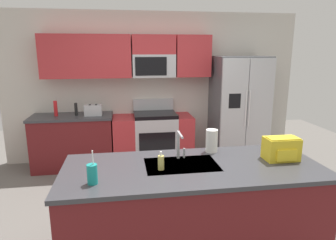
# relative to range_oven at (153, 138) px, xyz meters

# --- Properties ---
(ground_plane) EXTENTS (9.00, 9.00, 0.00)m
(ground_plane) POSITION_rel_range_oven_xyz_m (0.06, -1.80, -0.44)
(ground_plane) COLOR #66605B
(ground_plane) RESTS_ON ground
(kitchen_wall_unit) EXTENTS (5.20, 0.43, 2.60)m
(kitchen_wall_unit) POSITION_rel_range_oven_xyz_m (-0.08, 0.28, 1.03)
(kitchen_wall_unit) COLOR beige
(kitchen_wall_unit) RESTS_ON ground
(back_counter) EXTENTS (1.32, 0.63, 0.90)m
(back_counter) POSITION_rel_range_oven_xyz_m (-1.35, -0.00, 0.01)
(back_counter) COLOR maroon
(back_counter) RESTS_ON ground
(range_oven) EXTENTS (1.36, 0.61, 1.10)m
(range_oven) POSITION_rel_range_oven_xyz_m (0.00, 0.00, 0.00)
(range_oven) COLOR #B7BABF
(range_oven) RESTS_ON ground
(refrigerator) EXTENTS (0.90, 0.76, 1.85)m
(refrigerator) POSITION_rel_range_oven_xyz_m (1.52, -0.07, 0.48)
(refrigerator) COLOR #4C4F54
(refrigerator) RESTS_ON ground
(island_counter) EXTENTS (2.41, 0.99, 0.90)m
(island_counter) POSITION_rel_range_oven_xyz_m (0.12, -2.45, 0.01)
(island_counter) COLOR maroon
(island_counter) RESTS_ON ground
(toaster) EXTENTS (0.28, 0.16, 0.18)m
(toaster) POSITION_rel_range_oven_xyz_m (-0.99, -0.05, 0.55)
(toaster) COLOR #B7BABF
(toaster) RESTS_ON back_counter
(pepper_mill) EXTENTS (0.05, 0.05, 0.21)m
(pepper_mill) POSITION_rel_range_oven_xyz_m (-1.27, -0.00, 0.56)
(pepper_mill) COLOR black
(pepper_mill) RESTS_ON back_counter
(bottle_red) EXTENTS (0.06, 0.06, 0.25)m
(bottle_red) POSITION_rel_range_oven_xyz_m (-1.59, -0.00, 0.58)
(bottle_red) COLOR red
(bottle_red) RESTS_ON back_counter
(sink_faucet) EXTENTS (0.08, 0.21, 0.28)m
(sink_faucet) POSITION_rel_range_oven_xyz_m (0.03, -2.26, 0.62)
(sink_faucet) COLOR #B7BABF
(sink_faucet) RESTS_ON island_counter
(drink_cup_teal) EXTENTS (0.08, 0.08, 0.28)m
(drink_cup_teal) POSITION_rel_range_oven_xyz_m (-0.77, -2.70, 0.54)
(drink_cup_teal) COLOR teal
(drink_cup_teal) RESTS_ON island_counter
(soap_dispenser) EXTENTS (0.06, 0.06, 0.17)m
(soap_dispenser) POSITION_rel_range_oven_xyz_m (-0.19, -2.49, 0.53)
(soap_dispenser) COLOR #D8CC66
(soap_dispenser) RESTS_ON island_counter
(paper_towel_roll) EXTENTS (0.12, 0.12, 0.24)m
(paper_towel_roll) POSITION_rel_range_oven_xyz_m (0.40, -2.09, 0.58)
(paper_towel_roll) COLOR white
(paper_towel_roll) RESTS_ON island_counter
(backpack) EXTENTS (0.32, 0.22, 0.23)m
(backpack) POSITION_rel_range_oven_xyz_m (1.01, -2.43, 0.57)
(backpack) COLOR yellow
(backpack) RESTS_ON island_counter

